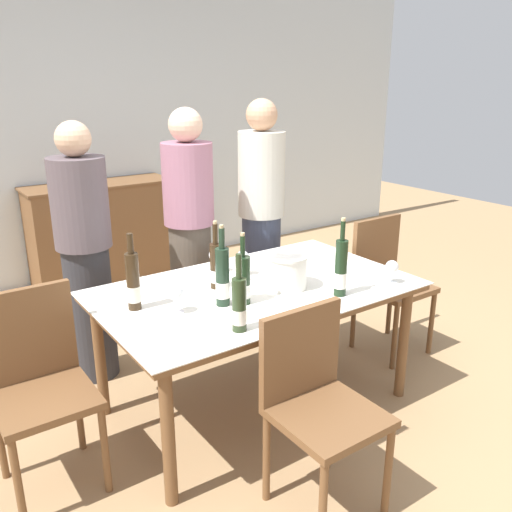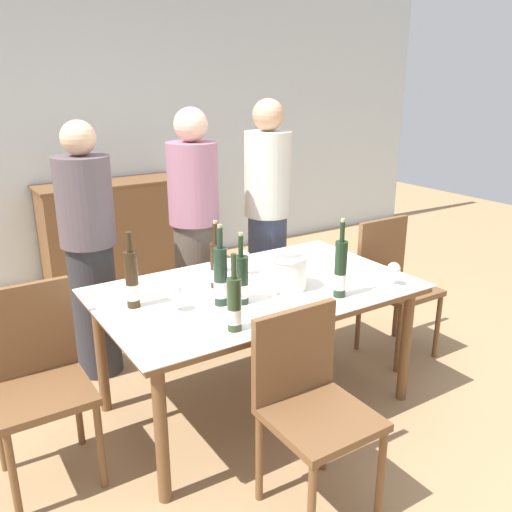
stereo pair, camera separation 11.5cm
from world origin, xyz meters
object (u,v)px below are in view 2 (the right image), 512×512
Objects in this scene: ice_bucket at (287,271)px; wine_bottle_2 at (132,280)px; wine_bottle_3 at (234,305)px; chair_right_end at (392,277)px; person_guest_right at (267,219)px; person_host at (90,254)px; dining_table at (256,299)px; sideboard_cabinet at (114,231)px; wine_glass_2 at (277,262)px; wine_glass_4 at (218,255)px; wine_glass_3 at (173,292)px; wine_bottle_1 at (340,270)px; wine_bottle_0 at (216,265)px; wine_bottle_5 at (221,277)px; person_guest_left at (195,233)px; chair_near_front at (309,397)px; wine_glass_1 at (244,258)px; chair_left_end at (36,371)px; wine_bottle_4 at (241,281)px; wine_glass_0 at (394,270)px.

wine_bottle_2 is (-0.79, 0.21, 0.04)m from ice_bucket.
wine_bottle_2 is at bearing 120.30° from wine_bottle_3.
chair_right_end is 0.54× the size of person_guest_right.
ice_bucket is at bearing -50.97° from person_host.
dining_table is 7.58× the size of ice_bucket.
sideboard_cabinet is 3.61× the size of wine_bottle_3.
wine_glass_2 is 0.36m from wine_glass_4.
wine_glass_2 is 0.91× the size of wine_glass_3.
wine_glass_2 is at bearing 9.62° from wine_glass_3.
wine_bottle_1 is at bearing -57.23° from ice_bucket.
sideboard_cabinet is at bearing 85.08° from wine_bottle_0.
person_host reaches higher than wine_glass_4.
wine_glass_3 is 0.60m from wine_glass_4.
wine_glass_3 is (-0.24, 0.05, -0.04)m from wine_bottle_5.
wine_bottle_2 is at bearing -90.76° from person_host.
chair_near_front is at bearing -99.44° from person_guest_left.
person_guest_left reaches higher than wine_bottle_1.
person_guest_right is (0.68, 0.49, 0.02)m from wine_glass_4.
wine_bottle_0 is at bearing -120.72° from wine_glass_4.
wine_glass_1 is 0.17× the size of chair_near_front.
dining_table is 0.54m from wine_glass_3.
chair_right_end is (0.96, 0.02, -0.29)m from wine_glass_2.
wine_glass_4 reaches higher than wine_glass_2.
ice_bucket is at bearing -7.97° from chair_left_end.
wine_bottle_5 is at bearing -179.58° from ice_bucket.
wine_bottle_2 is 0.64m from wine_glass_4.
dining_table is 0.36m from wine_bottle_5.
person_host is (-0.46, 1.01, -0.05)m from wine_bottle_4.
wine_bottle_4 is 0.23× the size of person_host.
chair_left_end is (-0.97, 0.22, -0.32)m from wine_bottle_4.
wine_bottle_4 is at bearing -103.25° from person_guest_left.
person_host is (-0.47, 0.75, -0.06)m from wine_bottle_0.
wine_bottle_5 reaches higher than chair_right_end.
sideboard_cabinet is at bearing 82.29° from wine_bottle_3.
wine_bottle_2 is 0.22m from wine_glass_3.
chair_left_end is at bearing 138.31° from chair_near_front.
wine_bottle_3 is (-0.19, -0.51, -0.00)m from wine_bottle_0.
wine_bottle_0 is 0.93m from chair_near_front.
wine_glass_1 is 1.03m from chair_near_front.
dining_table is 1.16m from chair_left_end.
chair_near_front reaches higher than wine_glass_3.
wine_bottle_5 is 0.49m from wine_glass_4.
person_host is (-0.14, 0.92, -0.04)m from wine_glass_3.
wine_glass_1 is at bearing 76.31° from dining_table.
wine_bottle_5 is (-0.30, -2.59, 0.42)m from sideboard_cabinet.
wine_bottle_4 reaches higher than chair_left_end.
chair_right_end reaches higher than wine_glass_2.
wine_bottle_2 is 1.83m from chair_right_end.
dining_table is 0.77m from wine_glass_0.
ice_bucket is at bearing -87.52° from sideboard_cabinet.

